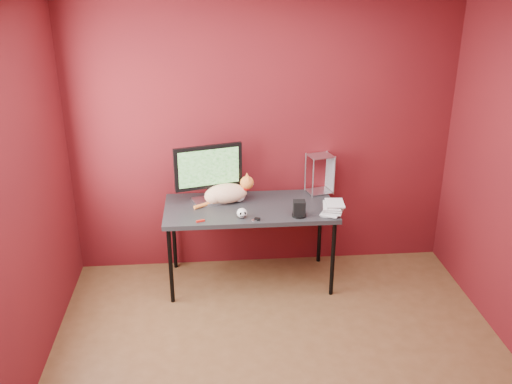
{
  "coord_description": "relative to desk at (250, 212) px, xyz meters",
  "views": [
    {
      "loc": [
        -0.49,
        -3.21,
        2.8
      ],
      "look_at": [
        -0.11,
        1.15,
        0.98
      ],
      "focal_mm": 40.0,
      "sensor_mm": 36.0,
      "label": 1
    }
  ],
  "objects": [
    {
      "name": "monitor",
      "position": [
        -0.35,
        0.14,
        0.35
      ],
      "size": [
        0.6,
        0.26,
        0.53
      ],
      "rotation": [
        0.0,
        0.0,
        0.26
      ],
      "color": "#BBBBC0",
      "rests_on": "desk"
    },
    {
      "name": "room",
      "position": [
        0.15,
        -1.37,
        0.75
      ],
      "size": [
        3.52,
        3.52,
        2.61
      ],
      "color": "#4F321B",
      "rests_on": "ground"
    },
    {
      "name": "cat",
      "position": [
        -0.2,
        0.11,
        0.14
      ],
      "size": [
        0.54,
        0.26,
        0.26
      ],
      "rotation": [
        0.0,
        0.0,
        0.11
      ],
      "color": "orange",
      "rests_on": "desk"
    },
    {
      "name": "speaker",
      "position": [
        0.4,
        -0.24,
        0.12
      ],
      "size": [
        0.12,
        0.12,
        0.14
      ],
      "rotation": [
        0.0,
        0.0,
        -0.06
      ],
      "color": "black",
      "rests_on": "desk"
    },
    {
      "name": "desk",
      "position": [
        0.0,
        0.0,
        0.0
      ],
      "size": [
        1.5,
        0.7,
        0.75
      ],
      "color": "black",
      "rests_on": "ground"
    },
    {
      "name": "wire_rack",
      "position": [
        0.67,
        0.27,
        0.23
      ],
      "size": [
        0.25,
        0.22,
        0.37
      ],
      "rotation": [
        0.0,
        0.0,
        0.25
      ],
      "color": "#BBBBC0",
      "rests_on": "desk"
    },
    {
      "name": "book_stack",
      "position": [
        0.63,
        -0.16,
        0.56
      ],
      "size": [
        0.23,
        0.25,
        1.03
      ],
      "rotation": [
        0.0,
        0.0,
        -0.29
      ],
      "color": "beige",
      "rests_on": "desk"
    },
    {
      "name": "black_gadget",
      "position": [
        0.04,
        -0.29,
        0.06
      ],
      "size": [
        0.05,
        0.04,
        0.02
      ],
      "primitive_type": "cube",
      "rotation": [
        0.0,
        0.0,
        -0.39
      ],
      "color": "black",
      "rests_on": "desk"
    },
    {
      "name": "pocket_knife",
      "position": [
        -0.43,
        -0.28,
        0.06
      ],
      "size": [
        0.07,
        0.04,
        0.01
      ],
      "primitive_type": "cube",
      "rotation": [
        0.0,
        0.0,
        0.33
      ],
      "color": "#AC150D",
      "rests_on": "desk"
    },
    {
      "name": "washer",
      "position": [
        0.02,
        -0.29,
        0.05
      ],
      "size": [
        0.05,
        0.05,
        0.0
      ],
      "primitive_type": "cylinder",
      "color": "#BBBBC0",
      "rests_on": "desk"
    },
    {
      "name": "skull_mug",
      "position": [
        -0.08,
        -0.23,
        0.09
      ],
      "size": [
        0.09,
        0.09,
        0.08
      ],
      "rotation": [
        0.0,
        0.0,
        0.18
      ],
      "color": "white",
      "rests_on": "desk"
    }
  ]
}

